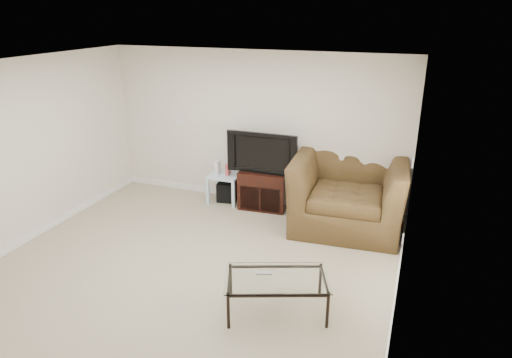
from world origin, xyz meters
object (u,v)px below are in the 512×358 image
(side_table, at_px, (226,187))
(subwoofer, at_px, (228,191))
(recliner, at_px, (349,182))
(coffee_table, at_px, (277,295))
(television, at_px, (264,151))
(tv_stand, at_px, (264,189))

(side_table, height_order, subwoofer, side_table)
(side_table, height_order, recliner, recliner)
(recliner, height_order, coffee_table, recliner)
(television, xyz_separation_m, side_table, (-0.70, 0.03, -0.72))
(coffee_table, bearing_deg, television, 112.34)
(coffee_table, bearing_deg, recliner, 81.82)
(television, distance_m, coffee_table, 2.87)
(recliner, bearing_deg, tv_stand, 166.16)
(side_table, bearing_deg, subwoofer, 35.99)
(recliner, bearing_deg, side_table, 169.43)
(subwoofer, bearing_deg, television, -4.55)
(side_table, bearing_deg, recliner, -6.68)
(tv_stand, relative_size, subwoofer, 2.38)
(television, height_order, coffee_table, television)
(television, xyz_separation_m, recliner, (1.39, -0.21, -0.25))
(side_table, xyz_separation_m, recliner, (2.09, -0.24, 0.47))
(television, bearing_deg, side_table, 177.28)
(side_table, xyz_separation_m, coffee_table, (1.75, -2.60, -0.03))
(tv_stand, relative_size, coffee_table, 0.70)
(side_table, relative_size, recliner, 0.31)
(subwoofer, xyz_separation_m, coffee_table, (1.72, -2.62, 0.04))
(television, bearing_deg, subwoofer, 175.33)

